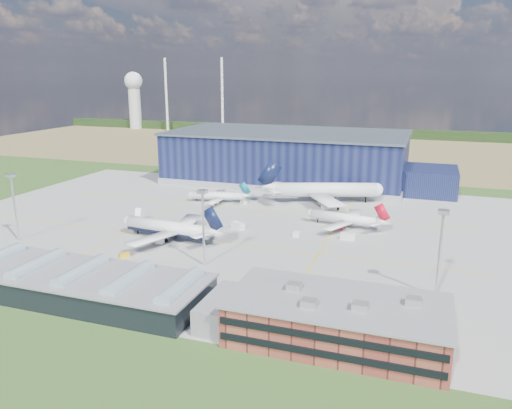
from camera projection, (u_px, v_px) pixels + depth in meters
name	position (u px, v px, depth m)	size (l,w,h in m)	color
ground	(215.00, 232.00, 179.04)	(600.00, 600.00, 0.00)	#2F4C1C
apron	(225.00, 225.00, 188.16)	(220.00, 160.00, 0.08)	gray
farmland	(332.00, 148.00, 379.80)	(600.00, 220.00, 0.01)	#8F754D
treeline	(349.00, 132.00, 451.78)	(600.00, 8.00, 8.00)	black
horizon_dressing	(159.00, 95.00, 500.23)	(440.20, 18.00, 70.00)	silver
hangar	(292.00, 159.00, 261.70)	(145.00, 62.00, 26.10)	#101538
ops_building	(337.00, 320.00, 105.45)	(46.00, 23.00, 10.90)	brown
glass_concourse	(94.00, 285.00, 125.42)	(78.00, 23.00, 8.60)	black
light_mast_west	(13.00, 196.00, 166.95)	(2.60, 2.60, 23.00)	silver
light_mast_center	(203.00, 215.00, 144.54)	(2.60, 2.60, 23.00)	silver
light_mast_east	(441.00, 239.00, 123.72)	(2.60, 2.60, 23.00)	silver
airliner_navy	(167.00, 221.00, 169.95)	(40.99, 40.10, 13.37)	white
airliner_red	(344.00, 213.00, 184.19)	(32.58, 31.88, 10.63)	white
airliner_widebody	(326.00, 182.00, 217.62)	(56.38, 55.16, 18.39)	white
airliner_regional	(217.00, 192.00, 219.71)	(28.65, 28.03, 9.34)	white
gse_tug_a	(3.00, 255.00, 154.02)	(2.40, 3.92, 1.63)	gold
gse_tug_b	(124.00, 255.00, 154.50)	(2.06, 3.08, 1.34)	gold
gse_van_a	(348.00, 237.00, 170.85)	(2.18, 5.00, 2.18)	white
gse_cart_a	(297.00, 234.00, 174.74)	(2.21, 3.32, 1.44)	white
gse_van_b	(238.00, 226.00, 182.85)	(2.46, 5.37, 2.46)	white
gse_tug_c	(222.00, 192.00, 237.69)	(1.86, 2.98, 1.30)	gold
gse_cart_b	(244.00, 202.00, 218.48)	(1.94, 2.92, 1.26)	white
gse_van_c	(334.00, 305.00, 120.14)	(2.65, 5.52, 2.65)	white
airstair	(140.00, 217.00, 192.60)	(2.19, 5.48, 3.51)	white
car_a	(181.00, 274.00, 140.53)	(1.37, 3.40, 1.16)	#99999E
car_b	(183.00, 288.00, 131.16)	(1.31, 3.77, 1.24)	#99999E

